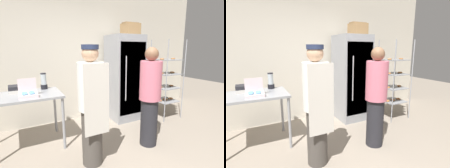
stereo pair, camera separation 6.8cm
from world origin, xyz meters
TOP-DOWN VIEW (x-y plane):
  - back_wall at (0.00, 2.19)m, footprint 6.40×0.12m
  - refrigerator at (0.77, 1.67)m, footprint 0.68×0.72m
  - baking_rack at (1.64, 1.24)m, footprint 0.55×0.53m
  - prep_counter at (-1.28, 1.35)m, footprint 1.09×0.75m
  - donut_box at (-1.23, 1.18)m, footprint 0.26×0.22m
  - blender_pitcher at (-0.95, 1.62)m, footprint 0.12×0.12m
  - binder_stack at (-1.34, 1.56)m, footprint 0.33×0.25m
  - cardboard_storage_box at (0.90, 1.66)m, footprint 0.34×0.32m
  - person_baker at (-0.52, 0.46)m, footprint 0.35×0.36m
  - person_customer at (0.49, 0.48)m, footprint 0.34×0.34m

SIDE VIEW (x-z plane):
  - prep_counter at x=-1.28m, z-range 0.34..1.23m
  - person_customer at x=0.49m, z-range 0.02..1.63m
  - person_baker at x=-0.52m, z-range 0.03..1.67m
  - baking_rack at x=1.64m, z-range -0.03..1.75m
  - donut_box at x=-1.23m, z-range 0.80..1.06m
  - refrigerator at x=0.77m, z-range 0.00..1.87m
  - binder_stack at x=-1.34m, z-range 0.88..1.00m
  - blender_pitcher at x=-0.95m, z-range 0.87..1.15m
  - back_wall at x=0.00m, z-range 0.00..3.02m
  - cardboard_storage_box at x=0.90m, z-range 1.87..2.13m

